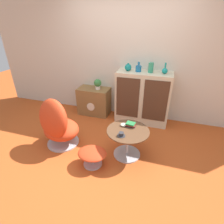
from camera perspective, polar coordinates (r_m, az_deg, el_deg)
ground_plane at (r=3.06m, az=-2.64°, el=-12.92°), size 12.00×12.00×0.00m
wall_back at (r=3.83m, az=4.94°, el=17.28°), size 6.40×0.06×2.60m
sideboard at (r=3.73m, az=9.95°, el=4.57°), size 1.10×0.46×1.09m
tv_console at (r=4.12m, az=-5.82°, el=3.55°), size 0.71×0.43×0.62m
egg_chair at (r=3.12m, az=-17.41°, el=-3.95°), size 0.85×0.82×0.92m
ottoman at (r=2.74m, az=-6.47°, el=-13.57°), size 0.44×0.38×0.26m
coffee_table at (r=2.83m, az=5.10°, el=-8.77°), size 0.67×0.67×0.48m
vase_leftmost at (r=3.60m, az=5.28°, el=14.32°), size 0.14×0.14×0.15m
vase_inner_left at (r=3.56m, az=8.65°, el=13.92°), size 0.11×0.11×0.19m
vase_inner_right at (r=3.53m, az=12.57°, el=13.95°), size 0.10×0.10×0.19m
vase_rightmost at (r=3.52m, az=16.86°, el=12.85°), size 0.11×0.11×0.20m
potted_plant at (r=3.92m, az=-4.71°, el=9.21°), size 0.17×0.17×0.23m
teacup at (r=2.60m, az=3.04°, el=-7.34°), size 0.12×0.12×0.06m
book_stack at (r=2.83m, az=6.15°, el=-4.04°), size 0.15×0.13×0.06m
bowl at (r=2.84m, az=3.77°, el=-4.15°), size 0.10×0.10×0.04m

